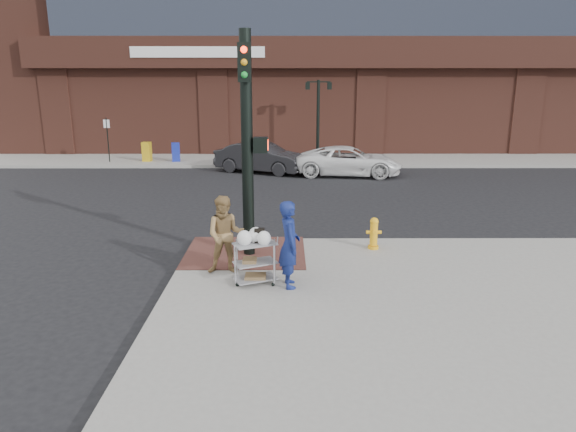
{
  "coord_description": "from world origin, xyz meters",
  "views": [
    {
      "loc": [
        0.37,
        -10.62,
        4.06
      ],
      "look_at": [
        0.41,
        0.09,
        1.25
      ],
      "focal_mm": 32.0,
      "sensor_mm": 36.0,
      "label": 1
    }
  ],
  "objects_px": {
    "sedan_dark": "(261,157)",
    "pedestrian_tan": "(226,235)",
    "woman_blue": "(289,244)",
    "lamp_post": "(318,111)",
    "utility_cart": "(255,259)",
    "fire_hydrant": "(374,233)",
    "traffic_signal_pole": "(248,139)",
    "minivan_white": "(349,161)"
  },
  "relations": [
    {
      "from": "fire_hydrant",
      "to": "pedestrian_tan",
      "type": "bearing_deg",
      "value": -154.5
    },
    {
      "from": "woman_blue",
      "to": "pedestrian_tan",
      "type": "height_order",
      "value": "woman_blue"
    },
    {
      "from": "woman_blue",
      "to": "utility_cart",
      "type": "xyz_separation_m",
      "value": [
        -0.68,
        0.15,
        -0.35
      ]
    },
    {
      "from": "sedan_dark",
      "to": "utility_cart",
      "type": "xyz_separation_m",
      "value": [
        0.54,
        -13.79,
        -0.04
      ]
    },
    {
      "from": "minivan_white",
      "to": "fire_hydrant",
      "type": "distance_m",
      "value": 10.83
    },
    {
      "from": "lamp_post",
      "to": "pedestrian_tan",
      "type": "relative_size",
      "value": 2.41
    },
    {
      "from": "minivan_white",
      "to": "fire_hydrant",
      "type": "height_order",
      "value": "minivan_white"
    },
    {
      "from": "minivan_white",
      "to": "utility_cart",
      "type": "distance_m",
      "value": 13.43
    },
    {
      "from": "lamp_post",
      "to": "sedan_dark",
      "type": "bearing_deg",
      "value": -130.88
    },
    {
      "from": "minivan_white",
      "to": "pedestrian_tan",
      "type": "bearing_deg",
      "value": 169.21
    },
    {
      "from": "sedan_dark",
      "to": "pedestrian_tan",
      "type": "bearing_deg",
      "value": -156.55
    },
    {
      "from": "sedan_dark",
      "to": "utility_cart",
      "type": "relative_size",
      "value": 3.75
    },
    {
      "from": "sedan_dark",
      "to": "traffic_signal_pole",
      "type": "bearing_deg",
      "value": -154.62
    },
    {
      "from": "pedestrian_tan",
      "to": "fire_hydrant",
      "type": "xyz_separation_m",
      "value": [
        3.37,
        1.61,
        -0.43
      ]
    },
    {
      "from": "woman_blue",
      "to": "minivan_white",
      "type": "xyz_separation_m",
      "value": [
        2.73,
        13.15,
        -0.37
      ]
    },
    {
      "from": "lamp_post",
      "to": "traffic_signal_pole",
      "type": "distance_m",
      "value": 15.43
    },
    {
      "from": "sedan_dark",
      "to": "minivan_white",
      "type": "distance_m",
      "value": 4.02
    },
    {
      "from": "woman_blue",
      "to": "utility_cart",
      "type": "height_order",
      "value": "woman_blue"
    },
    {
      "from": "woman_blue",
      "to": "minivan_white",
      "type": "height_order",
      "value": "woman_blue"
    },
    {
      "from": "fire_hydrant",
      "to": "lamp_post",
      "type": "bearing_deg",
      "value": 91.83
    },
    {
      "from": "woman_blue",
      "to": "pedestrian_tan",
      "type": "bearing_deg",
      "value": 53.55
    },
    {
      "from": "pedestrian_tan",
      "to": "utility_cart",
      "type": "distance_m",
      "value": 0.92
    },
    {
      "from": "woman_blue",
      "to": "fire_hydrant",
      "type": "bearing_deg",
      "value": -48.8
    },
    {
      "from": "woman_blue",
      "to": "pedestrian_tan",
      "type": "relative_size",
      "value": 1.04
    },
    {
      "from": "traffic_signal_pole",
      "to": "sedan_dark",
      "type": "bearing_deg",
      "value": 91.47
    },
    {
      "from": "pedestrian_tan",
      "to": "minivan_white",
      "type": "xyz_separation_m",
      "value": [
        4.05,
        12.42,
        -0.33
      ]
    },
    {
      "from": "lamp_post",
      "to": "woman_blue",
      "type": "bearing_deg",
      "value": -95.22
    },
    {
      "from": "sedan_dark",
      "to": "utility_cart",
      "type": "height_order",
      "value": "sedan_dark"
    },
    {
      "from": "traffic_signal_pole",
      "to": "utility_cart",
      "type": "distance_m",
      "value": 2.82
    },
    {
      "from": "lamp_post",
      "to": "fire_hydrant",
      "type": "bearing_deg",
      "value": -88.17
    },
    {
      "from": "traffic_signal_pole",
      "to": "minivan_white",
      "type": "xyz_separation_m",
      "value": [
        3.63,
        11.21,
        -2.19
      ]
    },
    {
      "from": "traffic_signal_pole",
      "to": "minivan_white",
      "type": "relative_size",
      "value": 1.08
    },
    {
      "from": "utility_cart",
      "to": "fire_hydrant",
      "type": "relative_size",
      "value": 1.46
    },
    {
      "from": "traffic_signal_pole",
      "to": "pedestrian_tan",
      "type": "bearing_deg",
      "value": -109.04
    },
    {
      "from": "traffic_signal_pole",
      "to": "woman_blue",
      "type": "xyz_separation_m",
      "value": [
        0.91,
        -1.93,
        -1.82
      ]
    },
    {
      "from": "minivan_white",
      "to": "fire_hydrant",
      "type": "bearing_deg",
      "value": -176.35
    },
    {
      "from": "sedan_dark",
      "to": "minivan_white",
      "type": "relative_size",
      "value": 0.92
    },
    {
      "from": "traffic_signal_pole",
      "to": "pedestrian_tan",
      "type": "height_order",
      "value": "traffic_signal_pole"
    },
    {
      "from": "woman_blue",
      "to": "traffic_signal_pole",
      "type": "bearing_deg",
      "value": 17.56
    },
    {
      "from": "traffic_signal_pole",
      "to": "woman_blue",
      "type": "height_order",
      "value": "traffic_signal_pole"
    },
    {
      "from": "lamp_post",
      "to": "sedan_dark",
      "type": "distance_m",
      "value": 4.67
    },
    {
      "from": "pedestrian_tan",
      "to": "sedan_dark",
      "type": "relative_size",
      "value": 0.39
    }
  ]
}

